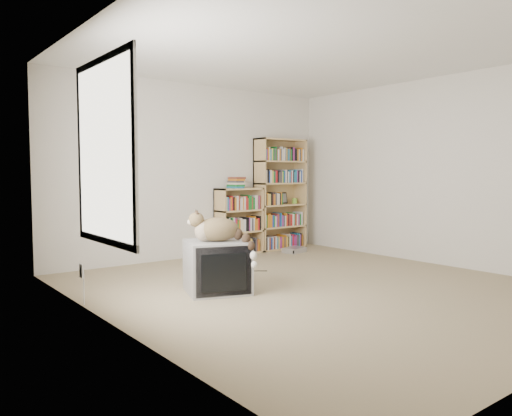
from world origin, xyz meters
TOP-DOWN VIEW (x-y plane):
  - floor at (0.00, 0.00)m, footprint 4.50×5.00m
  - wall_back at (0.00, 2.50)m, footprint 4.50×0.02m
  - wall_left at (-2.25, 0.00)m, footprint 0.02×5.00m
  - wall_right at (2.25, 0.00)m, footprint 0.02×5.00m
  - ceiling at (0.00, 0.00)m, footprint 4.50×5.00m
  - window at (-2.24, 0.20)m, footprint 0.02×1.22m
  - crt_tv at (-0.97, 0.49)m, footprint 0.76×0.72m
  - cat at (-0.95, 0.41)m, footprint 0.60×0.67m
  - bookcase_tall at (1.48, 2.36)m, footprint 0.88×0.30m
  - bookcase_short at (0.65, 2.36)m, footprint 0.73×0.30m
  - book_stack at (0.59, 2.33)m, footprint 0.20×0.26m
  - green_mug at (1.77, 2.34)m, footprint 0.08×0.08m
  - framed_print at (1.62, 2.44)m, footprint 0.14×0.05m
  - dvd_player at (1.39, 1.91)m, footprint 0.39×0.32m
  - wall_outlet at (-2.24, 0.83)m, footprint 0.01×0.08m
  - floor_cables at (0.02, 1.25)m, footprint 1.20×0.70m

SIDE VIEW (x-z plane):
  - floor at x=0.00m, z-range -0.01..0.01m
  - floor_cables at x=0.02m, z-range 0.00..0.01m
  - dvd_player at x=1.39m, z-range 0.00..0.08m
  - crt_tv at x=-0.97m, z-range 0.00..0.53m
  - wall_outlet at x=-2.24m, z-range 0.26..0.39m
  - bookcase_short at x=0.65m, z-range -0.03..0.96m
  - cat at x=-0.95m, z-range 0.35..0.89m
  - green_mug at x=1.77m, z-range 0.72..0.81m
  - framed_print at x=1.62m, z-range 0.72..0.91m
  - bookcase_tall at x=1.48m, z-range -0.04..1.73m
  - book_stack at x=0.59m, z-range 1.00..1.17m
  - wall_back at x=0.00m, z-range 0.00..2.50m
  - wall_left at x=-2.25m, z-range 0.00..2.50m
  - wall_right at x=2.25m, z-range 0.00..2.50m
  - window at x=-2.24m, z-range 0.64..2.16m
  - ceiling at x=0.00m, z-range 2.49..2.51m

